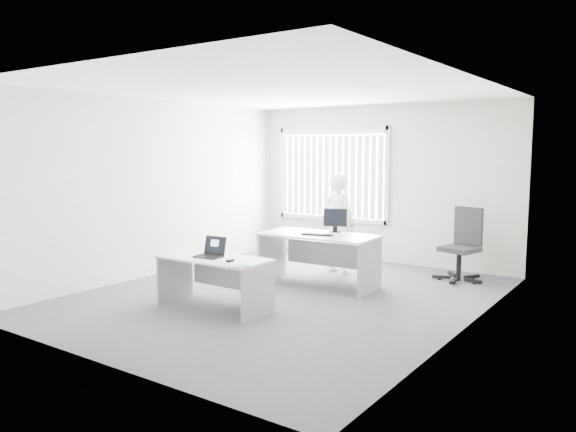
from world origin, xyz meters
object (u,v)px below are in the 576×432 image
Objects in this scene: office_chair at (461,258)px; person at (339,223)px; desk_near at (214,272)px; desk_far at (318,249)px; monitor at (335,220)px; laptop at (208,247)px.

person is at bearing -146.31° from office_chair.
desk_far is at bearing 75.64° from desk_near.
desk_near is 1.83m from desk_far.
desk_near is 0.84× the size of desk_far.
office_chair is 3.14× the size of monitor.
person is 4.55× the size of monitor.
office_chair is (1.62, 1.57, -0.21)m from desk_far.
person reaches higher than desk_far.
laptop is 2.21m from monitor.
office_chair is 3.46× the size of laptop.
desk_far is 4.83× the size of monitor.
desk_near is 4.45× the size of laptop.
person is 5.00× the size of laptop.
laptop is at bearing -125.60° from monitor.
person reaches higher than laptop.
person is (-1.82, -0.61, 0.46)m from office_chair.
laptop reaches higher than desk_near.
office_chair is 4.02m from laptop.
office_chair is at bearing 58.08° from desk_near.
laptop reaches higher than desk_far.
desk_near is 0.32m from laptop.
person is 2.80m from laptop.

